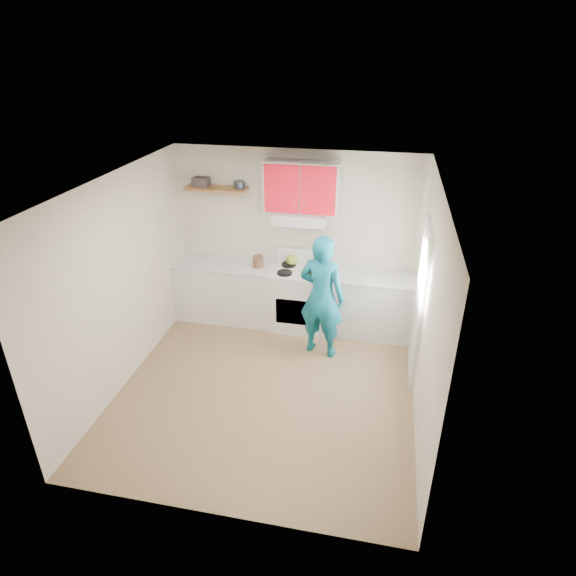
% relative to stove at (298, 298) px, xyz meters
% --- Properties ---
extents(floor, '(3.80, 3.80, 0.00)m').
position_rel_stove_xyz_m(floor, '(-0.10, -1.57, -0.46)').
color(floor, brown).
rests_on(floor, ground).
extents(ceiling, '(3.60, 3.80, 0.04)m').
position_rel_stove_xyz_m(ceiling, '(-0.10, -1.57, 2.14)').
color(ceiling, white).
rests_on(ceiling, floor).
extents(back_wall, '(3.60, 0.04, 2.60)m').
position_rel_stove_xyz_m(back_wall, '(-0.10, 0.32, 0.84)').
color(back_wall, beige).
rests_on(back_wall, floor).
extents(front_wall, '(3.60, 0.04, 2.60)m').
position_rel_stove_xyz_m(front_wall, '(-0.10, -3.47, 0.84)').
color(front_wall, beige).
rests_on(front_wall, floor).
extents(left_wall, '(0.04, 3.80, 2.60)m').
position_rel_stove_xyz_m(left_wall, '(-1.90, -1.57, 0.84)').
color(left_wall, beige).
rests_on(left_wall, floor).
extents(right_wall, '(0.04, 3.80, 2.60)m').
position_rel_stove_xyz_m(right_wall, '(1.70, -1.57, 0.84)').
color(right_wall, beige).
rests_on(right_wall, floor).
extents(door, '(0.05, 0.85, 2.05)m').
position_rel_stove_xyz_m(door, '(1.68, -0.88, 0.56)').
color(door, white).
rests_on(door, floor).
extents(door_glass, '(0.01, 0.55, 0.95)m').
position_rel_stove_xyz_m(door_glass, '(1.65, -0.88, 0.99)').
color(door_glass, white).
rests_on(door_glass, door).
extents(counter_left, '(1.52, 0.60, 0.90)m').
position_rel_stove_xyz_m(counter_left, '(-1.14, 0.02, -0.01)').
color(counter_left, silver).
rests_on(counter_left, floor).
extents(counter_right, '(1.32, 0.60, 0.90)m').
position_rel_stove_xyz_m(counter_right, '(1.04, 0.02, -0.01)').
color(counter_right, silver).
rests_on(counter_right, floor).
extents(stove, '(0.76, 0.65, 0.92)m').
position_rel_stove_xyz_m(stove, '(0.00, 0.00, 0.00)').
color(stove, white).
rests_on(stove, floor).
extents(range_hood, '(0.76, 0.44, 0.15)m').
position_rel_stove_xyz_m(range_hood, '(0.00, 0.10, 1.24)').
color(range_hood, silver).
rests_on(range_hood, back_wall).
extents(upper_cabinets, '(1.02, 0.33, 0.70)m').
position_rel_stove_xyz_m(upper_cabinets, '(0.00, 0.16, 1.66)').
color(upper_cabinets, red).
rests_on(upper_cabinets, back_wall).
extents(shelf, '(0.90, 0.30, 0.04)m').
position_rel_stove_xyz_m(shelf, '(-1.25, 0.18, 1.56)').
color(shelf, brown).
rests_on(shelf, back_wall).
extents(books, '(0.24, 0.18, 0.12)m').
position_rel_stove_xyz_m(books, '(-1.48, 0.21, 1.64)').
color(books, '#433B3F').
rests_on(books, shelf).
extents(tin, '(0.19, 0.19, 0.10)m').
position_rel_stove_xyz_m(tin, '(-0.91, 0.20, 1.63)').
color(tin, '#333D4C').
rests_on(tin, shelf).
extents(kettle, '(0.23, 0.23, 0.15)m').
position_rel_stove_xyz_m(kettle, '(-0.14, 0.18, 0.54)').
color(kettle, olive).
rests_on(kettle, stove).
extents(crock, '(0.20, 0.20, 0.19)m').
position_rel_stove_xyz_m(crock, '(-0.61, 0.01, 0.54)').
color(crock, '#4C3121').
rests_on(crock, counter_left).
extents(cutting_board, '(0.31, 0.24, 0.02)m').
position_rel_stove_xyz_m(cutting_board, '(0.73, 0.06, 0.45)').
color(cutting_board, olive).
rests_on(cutting_board, counter_right).
extents(silicone_mat, '(0.34, 0.30, 0.01)m').
position_rel_stove_xyz_m(silicone_mat, '(1.41, -0.02, 0.44)').
color(silicone_mat, red).
rests_on(silicone_mat, counter_right).
extents(person, '(0.72, 0.56, 1.74)m').
position_rel_stove_xyz_m(person, '(0.43, -0.64, 0.41)').
color(person, '#0D6178').
rests_on(person, floor).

